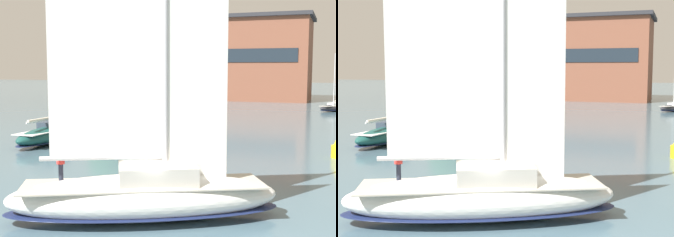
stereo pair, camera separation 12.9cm
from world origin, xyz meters
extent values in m
plane|color=slate|center=(0.00, 0.00, 0.00)|extent=(400.00, 400.00, 0.00)
cube|color=brown|center=(-15.52, 78.87, 8.05)|extent=(35.35, 14.97, 16.10)
cube|color=#1E2833|center=(-15.52, 71.31, 8.86)|extent=(31.81, 0.10, 2.58)
cube|color=#2D2D33|center=(-15.52, 78.87, 16.45)|extent=(36.55, 16.17, 0.70)
cylinder|color=brown|center=(-36.96, 68.24, 4.89)|extent=(0.78, 0.78, 9.77)
ellipsoid|color=#285B2D|center=(-36.96, 68.24, 12.73)|extent=(8.80, 8.80, 10.75)
ellipsoid|color=white|center=(0.00, 0.00, 0.98)|extent=(11.80, 8.14, 1.97)
ellipsoid|color=#19234C|center=(0.00, 0.00, 0.44)|extent=(11.92, 8.22, 0.24)
cube|color=#BCB7A8|center=(0.00, 0.00, 1.56)|extent=(10.32, 7.04, 0.06)
cube|color=beige|center=(0.52, 0.26, 1.99)|extent=(3.92, 3.49, 0.81)
cylinder|color=silver|center=(0.83, 0.42, 8.83)|extent=(0.23, 0.23, 14.48)
cylinder|color=silver|center=(-1.50, -0.76, 2.74)|extent=(4.74, 2.54, 0.20)
cube|color=white|center=(-1.31, -0.67, 8.68)|extent=(4.29, 2.20, 11.87)
cube|color=white|center=(2.05, 1.04, 5.57)|extent=(2.28, 1.17, 7.96)
cylinder|color=#232838|center=(-3.27, -1.23, 2.01)|extent=(0.27, 0.27, 0.85)
cylinder|color=red|center=(-3.27, -1.23, 2.76)|extent=(0.46, 0.46, 0.65)
sphere|color=tan|center=(-3.27, -1.23, 3.21)|extent=(0.24, 0.24, 0.24)
ellipsoid|color=navy|center=(-10.93, 41.74, 0.48)|extent=(3.73, 5.84, 0.97)
ellipsoid|color=#19234C|center=(-10.93, 41.74, 0.22)|extent=(3.77, 5.90, 0.12)
cube|color=silver|center=(-10.93, 41.74, 0.78)|extent=(3.23, 5.11, 0.06)
cube|color=beige|center=(-10.82, 41.48, 1.01)|extent=(1.66, 1.90, 0.40)
cylinder|color=silver|center=(-10.75, 41.32, 4.36)|extent=(0.11, 0.11, 7.10)
cylinder|color=silver|center=(-11.26, 42.50, 1.38)|extent=(1.11, 2.38, 0.10)
cylinder|color=silver|center=(-11.26, 42.50, 1.44)|extent=(1.06, 2.17, 0.15)
ellipsoid|color=#194C47|center=(-15.55, 16.09, 0.75)|extent=(2.52, 8.84, 1.50)
ellipsoid|color=#19234C|center=(-15.55, 16.09, 0.34)|extent=(2.54, 8.93, 0.18)
cube|color=silver|center=(-15.55, 16.09, 1.19)|extent=(2.12, 7.78, 0.06)
cube|color=#333D4C|center=(-15.55, 16.53, 1.53)|extent=(1.74, 2.48, 0.62)
cylinder|color=silver|center=(-15.55, 16.79, 6.74)|extent=(0.18, 0.18, 11.03)
cylinder|color=silver|center=(-15.56, 14.80, 2.11)|extent=(0.17, 3.97, 0.15)
cylinder|color=silver|center=(-15.56, 14.80, 2.21)|extent=(0.26, 3.58, 0.24)
ellipsoid|color=#232328|center=(-11.52, 29.23, 0.63)|extent=(3.40, 7.64, 1.26)
ellipsoid|color=#19234C|center=(-11.52, 29.23, 0.28)|extent=(3.44, 7.72, 0.15)
cube|color=beige|center=(-11.52, 29.23, 1.00)|extent=(2.92, 6.71, 0.06)
cube|color=beige|center=(-11.59, 28.86, 1.29)|extent=(1.81, 2.30, 0.52)
cylinder|color=silver|center=(-11.63, 28.65, 5.65)|extent=(0.15, 0.15, 9.23)
cylinder|color=silver|center=(-11.32, 30.28, 1.77)|extent=(0.74, 3.29, 0.13)
cylinder|color=white|center=(-11.32, 30.28, 1.86)|extent=(0.75, 2.98, 0.20)
camera|label=1|loc=(7.63, -17.86, 6.45)|focal=50.00mm
camera|label=2|loc=(7.75, -17.82, 6.45)|focal=50.00mm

